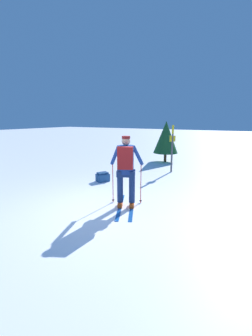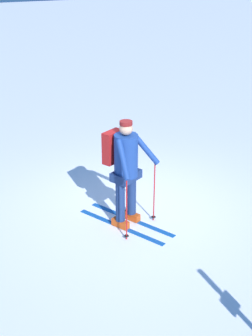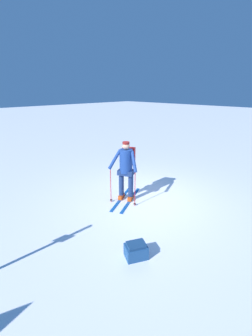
% 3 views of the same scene
% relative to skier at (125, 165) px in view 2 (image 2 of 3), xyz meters
% --- Properties ---
extents(ground_plane, '(80.00, 80.00, 0.00)m').
position_rel_skier_xyz_m(ground_plane, '(0.38, 0.42, -1.06)').
color(ground_plane, white).
extents(skier, '(1.10, 1.72, 1.79)m').
position_rel_skier_xyz_m(skier, '(0.00, 0.00, 0.00)').
color(skier, '#144C9E').
rests_on(skier, ground_plane).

